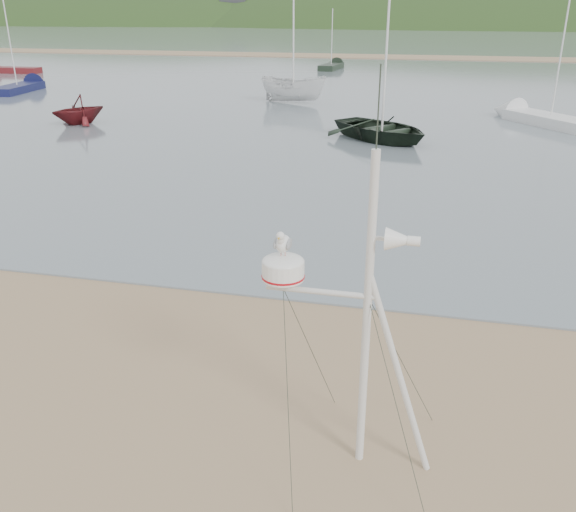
% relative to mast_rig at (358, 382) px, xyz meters
% --- Properties ---
extents(ground, '(560.00, 560.00, 0.00)m').
position_rel_mast_rig_xyz_m(ground, '(-3.30, 0.33, -1.20)').
color(ground, '#8E7151').
rests_on(ground, ground).
extents(water, '(560.00, 256.00, 0.04)m').
position_rel_mast_rig_xyz_m(water, '(-3.30, 132.33, -1.18)').
color(water, slate).
rests_on(water, ground).
extents(sandbar, '(560.00, 7.00, 0.07)m').
position_rel_mast_rig_xyz_m(sandbar, '(-3.30, 70.33, -1.13)').
color(sandbar, '#8E7151').
rests_on(sandbar, water).
extents(hill_ridge, '(620.00, 180.00, 80.00)m').
position_rel_mast_rig_xyz_m(hill_ridge, '(15.21, 235.33, -20.90)').
color(hill_ridge, '#1F3515').
rests_on(hill_ridge, ground).
extents(far_cottages, '(294.40, 6.30, 8.00)m').
position_rel_mast_rig_xyz_m(far_cottages, '(-0.30, 196.33, 2.80)').
color(far_cottages, beige).
rests_on(far_cottages, ground).
extents(mast_rig, '(2.21, 2.35, 4.98)m').
position_rel_mast_rig_xyz_m(mast_rig, '(0.00, 0.00, 0.00)').
color(mast_rig, silver).
rests_on(mast_rig, ground).
extents(boat_dark, '(3.08, 3.35, 4.94)m').
position_rel_mast_rig_xyz_m(boat_dark, '(-1.58, 20.72, 1.31)').
color(boat_dark, black).
rests_on(boat_dark, water).
extents(boat_red, '(2.79, 2.46, 2.76)m').
position_rel_mast_rig_xyz_m(boat_red, '(-16.81, 21.35, 0.22)').
color(boat_red, '#5C1518').
rests_on(boat_red, water).
extents(boat_white, '(2.01, 1.97, 4.35)m').
position_rel_mast_rig_xyz_m(boat_white, '(-7.94, 31.00, 1.01)').
color(boat_white, silver).
rests_on(boat_white, water).
extents(sailboat_blue_near, '(2.49, 6.79, 6.60)m').
position_rel_mast_rig_xyz_m(sailboat_blue_near, '(-27.97, 33.27, -0.90)').
color(sailboat_blue_near, '#121541').
rests_on(sailboat_blue_near, ground).
extents(sailboat_white_near, '(5.27, 6.33, 6.64)m').
position_rel_mast_rig_xyz_m(sailboat_white_near, '(5.23, 27.78, -0.90)').
color(sailboat_white_near, silver).
rests_on(sailboat_white_near, ground).
extents(dinghy_red_far, '(5.75, 1.53, 1.39)m').
position_rel_mast_rig_xyz_m(dinghy_red_far, '(-37.70, 43.29, -0.91)').
color(dinghy_red_far, '#5C1518').
rests_on(dinghy_red_far, ground).
extents(sailboat_dark_mid, '(1.98, 5.95, 5.84)m').
position_rel_mast_rig_xyz_m(sailboat_dark_mid, '(-9.22, 54.66, -0.90)').
color(sailboat_dark_mid, black).
rests_on(sailboat_dark_mid, ground).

